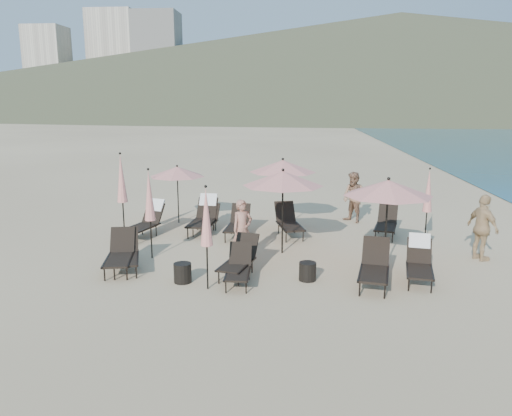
# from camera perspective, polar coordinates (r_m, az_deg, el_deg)

# --- Properties ---
(ground) EXTENTS (800.00, 800.00, 0.00)m
(ground) POSITION_cam_1_polar(r_m,az_deg,el_deg) (12.44, 1.47, -8.39)
(ground) COLOR #D6BA8C
(ground) RESTS_ON ground
(volcanic_headland) EXTENTS (690.00, 690.00, 55.00)m
(volcanic_headland) POSITION_cam_1_polar(r_m,az_deg,el_deg) (322.88, 17.96, 15.45)
(volcanic_headland) COLOR brown
(volcanic_headland) RESTS_ON ground
(hotel_skyline) EXTENTS (109.00, 82.00, 55.00)m
(hotel_skyline) POSITION_cam_1_polar(r_m,az_deg,el_deg) (298.80, -14.28, 15.53)
(hotel_skyline) COLOR beige
(hotel_skyline) RESTS_ON ground
(lounger_0) EXTENTS (1.10, 1.80, 0.97)m
(lounger_0) POSITION_cam_1_polar(r_m,az_deg,el_deg) (13.61, -14.65, -4.96)
(lounger_0) COLOR black
(lounger_0) RESTS_ON ground
(lounger_1) EXTENTS (0.97, 1.81, 0.99)m
(lounger_1) POSITION_cam_1_polar(r_m,az_deg,el_deg) (13.59, -15.29, -4.99)
(lounger_1) COLOR black
(lounger_1) RESTS_ON ground
(lounger_2) EXTENTS (0.99, 1.73, 0.94)m
(lounger_2) POSITION_cam_1_polar(r_m,az_deg,el_deg) (12.76, -1.91, -5.78)
(lounger_2) COLOR black
(lounger_2) RESTS_ON ground
(lounger_3) EXTENTS (0.60, 1.51, 0.86)m
(lounger_3) POSITION_cam_1_polar(r_m,az_deg,el_deg) (12.24, -1.99, -6.75)
(lounger_3) COLOR black
(lounger_3) RESTS_ON ground
(lounger_4) EXTENTS (1.00, 1.86, 1.02)m
(lounger_4) POSITION_cam_1_polar(r_m,az_deg,el_deg) (12.39, 13.39, -6.48)
(lounger_4) COLOR black
(lounger_4) RESTS_ON ground
(lounger_5) EXTENTS (0.91, 1.75, 1.04)m
(lounger_5) POSITION_cam_1_polar(r_m,az_deg,el_deg) (13.03, 18.18, -5.75)
(lounger_5) COLOR black
(lounger_5) RESTS_ON ground
(lounger_6) EXTENTS (1.17, 1.93, 1.13)m
(lounger_6) POSITION_cam_1_polar(r_m,az_deg,el_deg) (16.72, -12.49, -1.38)
(lounger_6) COLOR black
(lounger_6) RESTS_ON ground
(lounger_7) EXTENTS (0.79, 1.60, 0.88)m
(lounger_7) POSITION_cam_1_polar(r_m,az_deg,el_deg) (16.98, -5.65, -1.39)
(lounger_7) COLOR black
(lounger_7) RESTS_ON ground
(lounger_8) EXTENTS (0.84, 1.95, 1.19)m
(lounger_8) POSITION_cam_1_polar(r_m,az_deg,el_deg) (17.02, -5.98, -0.83)
(lounger_8) COLOR black
(lounger_8) RESTS_ON ground
(lounger_9) EXTENTS (0.74, 1.73, 0.98)m
(lounger_9) POSITION_cam_1_polar(r_m,az_deg,el_deg) (16.32, -2.10, -1.73)
(lounger_9) COLOR black
(lounger_9) RESTS_ON ground
(lounger_10) EXTENTS (1.09, 1.88, 1.02)m
(lounger_10) POSITION_cam_1_polar(r_m,az_deg,el_deg) (16.49, 3.75, -1.54)
(lounger_10) COLOR black
(lounger_10) RESTS_ON ground
(lounger_11) EXTENTS (1.02, 1.77, 0.96)m
(lounger_11) POSITION_cam_1_polar(r_m,az_deg,el_deg) (16.96, 14.67, -1.62)
(lounger_11) COLOR black
(lounger_11) RESTS_ON ground
(umbrella_open_0) EXTENTS (2.32, 2.32, 2.50)m
(umbrella_open_0) POSITION_cam_1_polar(r_m,az_deg,el_deg) (14.21, 3.10, 3.39)
(umbrella_open_0) COLOR black
(umbrella_open_0) RESTS_ON ground
(umbrella_open_1) EXTENTS (2.29, 2.29, 2.47)m
(umbrella_open_1) POSITION_cam_1_polar(r_m,az_deg,el_deg) (13.19, 14.87, 2.22)
(umbrella_open_1) COLOR black
(umbrella_open_1) RESTS_ON ground
(umbrella_open_2) EXTENTS (1.98, 1.98, 2.13)m
(umbrella_open_2) POSITION_cam_1_polar(r_m,az_deg,el_deg) (18.14, -9.00, 4.12)
(umbrella_open_2) COLOR black
(umbrella_open_2) RESTS_ON ground
(umbrella_open_3) EXTENTS (2.29, 2.29, 2.47)m
(umbrella_open_3) POSITION_cam_1_polar(r_m,az_deg,el_deg) (17.13, 3.08, 4.80)
(umbrella_open_3) COLOR black
(umbrella_open_3) RESTS_ON ground
(umbrella_closed_0) EXTENTS (0.29, 0.29, 2.50)m
(umbrella_closed_0) POSITION_cam_1_polar(r_m,az_deg,el_deg) (11.52, -5.70, -1.09)
(umbrella_closed_0) COLOR black
(umbrella_closed_0) RESTS_ON ground
(umbrella_closed_1) EXTENTS (0.28, 0.28, 2.40)m
(umbrella_closed_1) POSITION_cam_1_polar(r_m,az_deg,el_deg) (16.11, 19.10, 1.83)
(umbrella_closed_1) COLOR black
(umbrella_closed_1) RESTS_ON ground
(umbrella_closed_2) EXTENTS (0.33, 0.33, 2.80)m
(umbrella_closed_2) POSITION_cam_1_polar(r_m,az_deg,el_deg) (16.39, -15.13, 3.22)
(umbrella_closed_2) COLOR black
(umbrella_closed_2) RESTS_ON ground
(umbrella_closed_3) EXTENTS (0.30, 0.30, 2.57)m
(umbrella_closed_3) POSITION_cam_1_polar(r_m,az_deg,el_deg) (14.10, -12.10, 1.34)
(umbrella_closed_3) COLOR black
(umbrella_closed_3) RESTS_ON ground
(side_table_0) EXTENTS (0.44, 0.44, 0.48)m
(side_table_0) POSITION_cam_1_polar(r_m,az_deg,el_deg) (12.44, -8.38, -7.34)
(side_table_0) COLOR black
(side_table_0) RESTS_ON ground
(side_table_1) EXTENTS (0.43, 0.43, 0.46)m
(side_table_1) POSITION_cam_1_polar(r_m,az_deg,el_deg) (12.51, 5.91, -7.22)
(side_table_1) COLOR black
(side_table_1) RESTS_ON ground
(beachgoer_a) EXTENTS (0.73, 0.68, 1.68)m
(beachgoer_a) POSITION_cam_1_polar(r_m,az_deg,el_deg) (14.01, -1.56, -2.43)
(beachgoer_a) COLOR #A36C58
(beachgoer_a) RESTS_ON ground
(beachgoer_b) EXTENTS (1.12, 1.14, 1.85)m
(beachgoer_b) POSITION_cam_1_polar(r_m,az_deg,el_deg) (18.52, 11.10, 1.20)
(beachgoer_b) COLOR #8D6449
(beachgoer_b) RESTS_ON ground
(beachgoer_c) EXTENTS (0.86, 1.18, 1.86)m
(beachgoer_c) POSITION_cam_1_polar(r_m,az_deg,el_deg) (15.17, 24.49, -2.06)
(beachgoer_c) COLOR tan
(beachgoer_c) RESTS_ON ground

